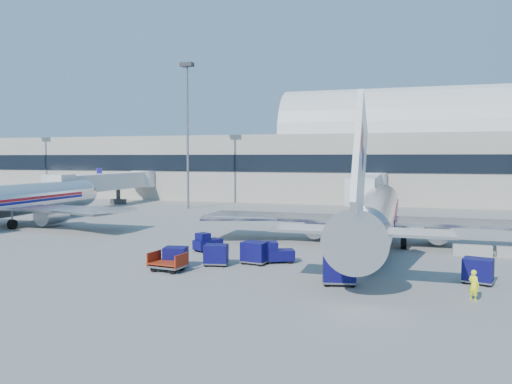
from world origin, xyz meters
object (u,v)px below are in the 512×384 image
(mast_west, at_px, (187,114))
(tug_right, at_px, (365,253))
(tug_left, at_px, (207,243))
(ramp_worker, at_px, (474,285))
(cart_solo_far, at_px, (478,270))
(jetbridge_near, at_px, (368,186))
(tug_lead, at_px, (277,253))
(airliner_main, at_px, (374,214))
(barrier_near, at_px, (472,250))
(cart_solo_near, at_px, (339,269))
(cart_train_c, at_px, (176,257))
(airliner_mid, at_px, (0,202))
(cart_train_a, at_px, (255,252))
(jetbridge_mid, at_px, (111,182))
(cart_open_red, at_px, (168,265))
(cart_train_b, at_px, (216,254))

(mast_west, distance_m, tug_right, 46.53)
(tug_left, xyz_separation_m, ramp_worker, (20.04, -9.55, 0.15))
(cart_solo_far, bearing_deg, mast_west, 150.41)
(jetbridge_near, height_order, tug_right, jetbridge_near)
(tug_right, xyz_separation_m, tug_left, (-13.40, 0.57, 0.07))
(mast_west, distance_m, tug_lead, 44.47)
(airliner_main, relative_size, ramp_worker, 21.24)
(jetbridge_near, bearing_deg, mast_west, -178.32)
(barrier_near, distance_m, cart_solo_near, 15.52)
(barrier_near, distance_m, cart_train_c, 23.97)
(barrier_near, xyz_separation_m, tug_right, (-8.21, -4.83, 0.20))
(airliner_main, xyz_separation_m, tug_lead, (-6.69, -9.67, -2.19))
(airliner_mid, bearing_deg, barrier_near, -2.87)
(tug_left, xyz_separation_m, cart_train_c, (0.29, -6.69, 0.08))
(cart_train_a, bearing_deg, jetbridge_mid, 144.17)
(tug_left, distance_m, cart_solo_far, 21.49)
(cart_train_a, bearing_deg, cart_solo_far, 3.76)
(cart_open_red, distance_m, ramp_worker, 19.80)
(cart_train_c, bearing_deg, barrier_near, 18.86)
(tug_lead, height_order, cart_solo_near, cart_solo_near)
(cart_open_red, bearing_deg, tug_right, 36.99)
(cart_solo_near, bearing_deg, jetbridge_near, 80.45)
(barrier_near, xyz_separation_m, ramp_worker, (-1.57, -13.80, 0.43))
(jetbridge_near, relative_size, jetbridge_mid, 1.00)
(barrier_near, distance_m, ramp_worker, 13.90)
(mast_west, relative_size, cart_solo_far, 10.46)
(cart_train_b, bearing_deg, ramp_worker, -24.08)
(tug_lead, xyz_separation_m, cart_train_c, (-6.63, -3.78, 0.07))
(tug_left, bearing_deg, jetbridge_mid, 73.81)
(airliner_main, distance_m, tug_left, 15.36)
(jetbridge_mid, bearing_deg, airliner_main, -30.64)
(ramp_worker, bearing_deg, mast_west, -7.99)
(jetbridge_mid, relative_size, cart_solo_near, 11.51)
(cart_open_red, bearing_deg, cart_train_c, 98.63)
(cart_solo_near, relative_size, ramp_worker, 1.36)
(tug_right, height_order, tug_left, tug_left)
(jetbridge_mid, bearing_deg, jetbridge_near, 0.00)
(tug_left, relative_size, cart_solo_near, 1.13)
(airliner_mid, height_order, cart_open_red, airliner_mid)
(tug_right, xyz_separation_m, cart_solo_near, (-1.06, -7.62, 0.35))
(jetbridge_near, distance_m, tug_left, 35.06)
(mast_west, bearing_deg, tug_right, -47.78)
(jetbridge_mid, bearing_deg, ramp_worker, -39.97)
(tug_left, height_order, cart_solo_near, cart_solo_near)
(cart_solo_far, bearing_deg, cart_train_b, -164.91)
(jetbridge_mid, bearing_deg, tug_left, -47.04)
(airliner_mid, distance_m, jetbridge_near, 47.55)
(cart_train_a, bearing_deg, ramp_worker, -11.61)
(airliner_mid, bearing_deg, mast_west, 64.79)
(airliner_main, height_order, tug_left, airliner_main)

